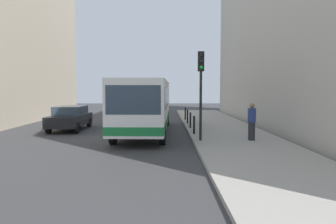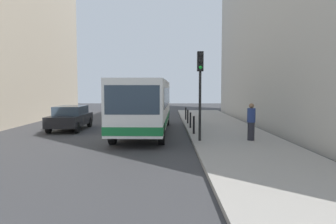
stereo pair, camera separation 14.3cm
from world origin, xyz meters
name	(u,v)px [view 1 (the left image)]	position (x,y,z in m)	size (l,w,h in m)	color
ground_plane	(128,139)	(0.00, 0.00, 0.00)	(80.00, 80.00, 0.00)	#38383A
sidewalk	(234,138)	(5.40, 0.00, 0.07)	(4.40, 40.00, 0.15)	#9E9991
bus	(146,103)	(0.77, 2.41, 1.73)	(2.84, 11.09, 3.00)	white
car_beside_bus	(70,117)	(-3.97, 3.72, 0.78)	(1.88, 4.41, 1.48)	black
traffic_light	(201,79)	(3.55, -1.41, 3.01)	(0.28, 0.33, 4.10)	black
bollard_near	(194,125)	(3.45, 0.86, 0.62)	(0.11, 0.11, 0.95)	black
bollard_mid	(190,120)	(3.45, 3.49, 0.62)	(0.11, 0.11, 0.95)	black
bollard_far	(188,116)	(3.45, 6.12, 0.62)	(0.11, 0.11, 0.95)	black
bollard_farthest	(185,114)	(3.45, 8.76, 0.62)	(0.11, 0.11, 0.95)	black
pedestrian_near_signal	(252,122)	(5.95, -1.30, 1.01)	(0.38, 0.38, 1.73)	#26262D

